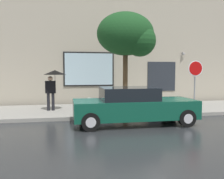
% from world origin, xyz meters
% --- Properties ---
extents(ground_plane, '(60.00, 60.00, 0.00)m').
position_xyz_m(ground_plane, '(0.00, 0.00, 0.00)').
color(ground_plane, '#282B2D').
extents(sidewalk, '(20.00, 4.00, 0.15)m').
position_xyz_m(sidewalk, '(0.00, 3.00, 0.07)').
color(sidewalk, gray).
rests_on(sidewalk, ground).
extents(building_facade, '(20.00, 0.67, 7.00)m').
position_xyz_m(building_facade, '(-0.00, 5.50, 3.48)').
color(building_facade, '#B2A893').
rests_on(building_facade, ground).
extents(parked_car, '(4.61, 1.83, 1.42)m').
position_xyz_m(parked_car, '(-0.19, -0.10, 0.70)').
color(parked_car, '#0F4C38').
rests_on(parked_car, ground).
extents(fire_hydrant, '(0.30, 0.44, 0.72)m').
position_xyz_m(fire_hydrant, '(-1.70, 1.70, 0.50)').
color(fire_hydrant, white).
rests_on(fire_hydrant, sidewalk).
extents(pedestrian_with_umbrella, '(1.07, 1.07, 1.93)m').
position_xyz_m(pedestrian_with_umbrella, '(-3.28, 2.91, 1.71)').
color(pedestrian_with_umbrella, black).
rests_on(pedestrian_with_umbrella, sidewalk).
extents(street_tree, '(2.66, 2.26, 4.60)m').
position_xyz_m(street_tree, '(0.16, 2.07, 3.66)').
color(street_tree, '#4C3823').
rests_on(street_tree, sidewalk).
extents(stop_sign, '(0.76, 0.10, 2.39)m').
position_xyz_m(stop_sign, '(3.41, 1.78, 1.84)').
color(stop_sign, gray).
rests_on(stop_sign, sidewalk).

